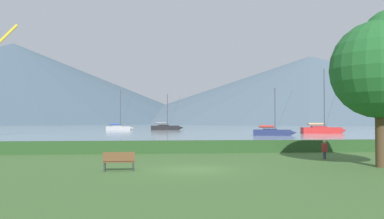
{
  "coord_description": "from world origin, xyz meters",
  "views": [
    {
      "loc": [
        -2.28,
        -20.84,
        2.49
      ],
      "look_at": [
        5.19,
        49.97,
        4.44
      ],
      "focal_mm": 38.42,
      "sensor_mm": 36.0,
      "label": 1
    }
  ],
  "objects_px": {
    "sailboat_slip_4": "(165,127)",
    "park_bench_near_path": "(119,160)",
    "person_seated_viewer": "(325,148)",
    "park_tree": "(383,63)",
    "sailboat_slip_6": "(322,130)",
    "sailboat_slip_2": "(119,128)",
    "sailboat_slip_5": "(272,132)"
  },
  "relations": [
    {
      "from": "sailboat_slip_2",
      "to": "park_bench_near_path",
      "type": "xyz_separation_m",
      "value": [
        6.44,
        -89.46,
        -0.09
      ]
    },
    {
      "from": "sailboat_slip_4",
      "to": "person_seated_viewer",
      "type": "distance_m",
      "value": 84.77
    },
    {
      "from": "sailboat_slip_4",
      "to": "sailboat_slip_5",
      "type": "bearing_deg",
      "value": -68.16
    },
    {
      "from": "sailboat_slip_2",
      "to": "person_seated_viewer",
      "type": "distance_m",
      "value": 86.48
    },
    {
      "from": "sailboat_slip_4",
      "to": "sailboat_slip_5",
      "type": "distance_m",
      "value": 45.9
    },
    {
      "from": "sailboat_slip_2",
      "to": "park_tree",
      "type": "height_order",
      "value": "sailboat_slip_2"
    },
    {
      "from": "sailboat_slip_4",
      "to": "park_tree",
      "type": "distance_m",
      "value": 89.9
    },
    {
      "from": "sailboat_slip_6",
      "to": "person_seated_viewer",
      "type": "distance_m",
      "value": 56.5
    },
    {
      "from": "sailboat_slip_5",
      "to": "park_bench_near_path",
      "type": "bearing_deg",
      "value": -100.87
    },
    {
      "from": "park_tree",
      "to": "sailboat_slip_6",
      "type": "bearing_deg",
      "value": 69.43
    },
    {
      "from": "park_bench_near_path",
      "to": "park_tree",
      "type": "relative_size",
      "value": 0.18
    },
    {
      "from": "sailboat_slip_2",
      "to": "sailboat_slip_4",
      "type": "relative_size",
      "value": 1.1
    },
    {
      "from": "sailboat_slip_2",
      "to": "park_tree",
      "type": "distance_m",
      "value": 91.67
    },
    {
      "from": "park_bench_near_path",
      "to": "person_seated_viewer",
      "type": "xyz_separation_m",
      "value": [
        12.89,
        5.17,
        0.16
      ]
    },
    {
      "from": "sailboat_slip_4",
      "to": "park_tree",
      "type": "relative_size",
      "value": 1.13
    },
    {
      "from": "sailboat_slip_2",
      "to": "person_seated_viewer",
      "type": "height_order",
      "value": "sailboat_slip_2"
    },
    {
      "from": "sailboat_slip_5",
      "to": "park_tree",
      "type": "relative_size",
      "value": 0.94
    },
    {
      "from": "sailboat_slip_4",
      "to": "sailboat_slip_6",
      "type": "height_order",
      "value": "sailboat_slip_6"
    },
    {
      "from": "sailboat_slip_5",
      "to": "sailboat_slip_6",
      "type": "xyz_separation_m",
      "value": [
        13.14,
        10.28,
        0.15
      ]
    },
    {
      "from": "sailboat_slip_4",
      "to": "park_bench_near_path",
      "type": "bearing_deg",
      "value": -92.7
    },
    {
      "from": "sailboat_slip_2",
      "to": "park_bench_near_path",
      "type": "bearing_deg",
      "value": -86.33
    },
    {
      "from": "sailboat_slip_6",
      "to": "park_bench_near_path",
      "type": "relative_size",
      "value": 8.1
    },
    {
      "from": "sailboat_slip_6",
      "to": "sailboat_slip_5",
      "type": "bearing_deg",
      "value": -134.45
    },
    {
      "from": "sailboat_slip_2",
      "to": "sailboat_slip_6",
      "type": "distance_m",
      "value": 52.91
    },
    {
      "from": "sailboat_slip_6",
      "to": "sailboat_slip_2",
      "type": "bearing_deg",
      "value": 149.69
    },
    {
      "from": "person_seated_viewer",
      "to": "park_tree",
      "type": "xyz_separation_m",
      "value": [
        1.16,
        -4.92,
        4.91
      ]
    },
    {
      "from": "park_bench_near_path",
      "to": "sailboat_slip_4",
      "type": "bearing_deg",
      "value": 83.97
    },
    {
      "from": "sailboat_slip_5",
      "to": "park_tree",
      "type": "bearing_deg",
      "value": -85.41
    },
    {
      "from": "sailboat_slip_6",
      "to": "park_tree",
      "type": "height_order",
      "value": "sailboat_slip_6"
    },
    {
      "from": "sailboat_slip_5",
      "to": "park_tree",
      "type": "distance_m",
      "value": 47.45
    },
    {
      "from": "park_bench_near_path",
      "to": "sailboat_slip_5",
      "type": "bearing_deg",
      "value": 62.34
    },
    {
      "from": "park_bench_near_path",
      "to": "sailboat_slip_2",
      "type": "bearing_deg",
      "value": 91.88
    }
  ]
}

